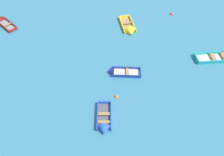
% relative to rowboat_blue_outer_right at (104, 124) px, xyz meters
% --- Properties ---
extents(rowboat_blue_outer_right, '(1.93, 3.41, 1.08)m').
position_rel_rowboat_blue_outer_right_xyz_m(rowboat_blue_outer_right, '(0.00, 0.00, 0.00)').
color(rowboat_blue_outer_right, '#4C4C51').
rests_on(rowboat_blue_outer_right, ground_plane).
extents(rowboat_deep_blue_center, '(3.46, 1.83, 1.09)m').
position_rel_rowboat_blue_outer_right_xyz_m(rowboat_deep_blue_center, '(-0.50, 6.16, -0.01)').
color(rowboat_deep_blue_center, beige).
rests_on(rowboat_deep_blue_center, ground_plane).
extents(rowboat_yellow_near_left, '(2.83, 3.99, 1.28)m').
position_rel_rowboat_blue_outer_right_xyz_m(rowboat_yellow_near_left, '(-0.79, 13.40, 0.00)').
color(rowboat_yellow_near_left, '#99754C').
rests_on(rowboat_yellow_near_left, ground_plane).
extents(rowboat_maroon_distant_center, '(3.61, 2.69, 1.01)m').
position_rel_rowboat_blue_outer_right_xyz_m(rowboat_maroon_distant_center, '(-16.13, 11.05, -0.01)').
color(rowboat_maroon_distant_center, gray).
rests_on(rowboat_maroon_distant_center, ground_plane).
extents(mooring_buoy_trailing, '(0.36, 0.36, 0.36)m').
position_rel_rowboat_blue_outer_right_xyz_m(mooring_buoy_trailing, '(0.24, 3.18, -0.16)').
color(mooring_buoy_trailing, orange).
rests_on(mooring_buoy_trailing, ground_plane).
extents(mooring_buoy_between_boats_right, '(0.47, 0.47, 0.47)m').
position_rel_rowboat_blue_outer_right_xyz_m(mooring_buoy_between_boats_right, '(3.73, 18.25, -0.16)').
color(mooring_buoy_between_boats_right, red).
rests_on(mooring_buoy_between_boats_right, ground_plane).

